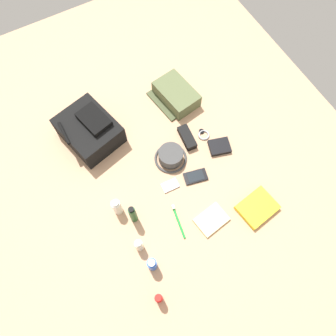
{
  "coord_description": "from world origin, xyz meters",
  "views": [
    {
      "loc": [
        -0.56,
        0.31,
        1.57
      ],
      "look_at": [
        0.0,
        0.0,
        0.04
      ],
      "focal_mm": 34.88,
      "sensor_mm": 36.0,
      "label": 1
    }
  ],
  "objects_px": {
    "toothpaste_tube": "(117,207)",
    "sunglasses_case": "(187,138)",
    "cell_phone": "(196,177)",
    "shampoo_bottle": "(133,214)",
    "toiletry_pouch": "(176,95)",
    "deodorant_spray": "(152,264)",
    "backpack": "(89,130)",
    "wristwatch": "(204,134)",
    "toothbrush": "(178,219)",
    "sunscreen_spray": "(159,298)",
    "lotion_bottle": "(139,245)",
    "notepad": "(211,220)",
    "media_player": "(170,185)",
    "wallet": "(219,147)",
    "bucket_hat": "(171,156)",
    "paperback_novel": "(257,208)"
  },
  "relations": [
    {
      "from": "toothpaste_tube",
      "to": "sunglasses_case",
      "type": "bearing_deg",
      "value": -70.17
    },
    {
      "from": "cell_phone",
      "to": "shampoo_bottle",
      "type": "bearing_deg",
      "value": 96.54
    },
    {
      "from": "toiletry_pouch",
      "to": "deodorant_spray",
      "type": "bearing_deg",
      "value": 143.83
    },
    {
      "from": "sunglasses_case",
      "to": "deodorant_spray",
      "type": "bearing_deg",
      "value": 142.12
    },
    {
      "from": "backpack",
      "to": "toothpaste_tube",
      "type": "height_order",
      "value": "backpack"
    },
    {
      "from": "wristwatch",
      "to": "toothbrush",
      "type": "xyz_separation_m",
      "value": [
        -0.34,
        0.36,
        0.0
      ]
    },
    {
      "from": "sunscreen_spray",
      "to": "lotion_bottle",
      "type": "xyz_separation_m",
      "value": [
        0.24,
        -0.03,
        -0.0
      ]
    },
    {
      "from": "deodorant_spray",
      "to": "notepad",
      "type": "distance_m",
      "value": 0.36
    },
    {
      "from": "media_player",
      "to": "wallet",
      "type": "xyz_separation_m",
      "value": [
        0.06,
        -0.34,
        0.01
      ]
    },
    {
      "from": "bucket_hat",
      "to": "toothpaste_tube",
      "type": "distance_m",
      "value": 0.38
    },
    {
      "from": "paperback_novel",
      "to": "wallet",
      "type": "relative_size",
      "value": 1.81
    },
    {
      "from": "backpack",
      "to": "wristwatch",
      "type": "distance_m",
      "value": 0.61
    },
    {
      "from": "toothbrush",
      "to": "toiletry_pouch",
      "type": "bearing_deg",
      "value": -28.78
    },
    {
      "from": "wallet",
      "to": "paperback_novel",
      "type": "bearing_deg",
      "value": -165.8
    },
    {
      "from": "bucket_hat",
      "to": "notepad",
      "type": "relative_size",
      "value": 1.14
    },
    {
      "from": "sunglasses_case",
      "to": "sunscreen_spray",
      "type": "bearing_deg",
      "value": 146.77
    },
    {
      "from": "backpack",
      "to": "paperback_novel",
      "type": "xyz_separation_m",
      "value": [
        -0.77,
        -0.55,
        -0.06
      ]
    },
    {
      "from": "backpack",
      "to": "lotion_bottle",
      "type": "bearing_deg",
      "value": 176.09
    },
    {
      "from": "deodorant_spray",
      "to": "paperback_novel",
      "type": "xyz_separation_m",
      "value": [
        -0.01,
        -0.58,
        -0.05
      ]
    },
    {
      "from": "sunscreen_spray",
      "to": "paperback_novel",
      "type": "relative_size",
      "value": 0.59
    },
    {
      "from": "toothbrush",
      "to": "deodorant_spray",
      "type": "bearing_deg",
      "value": 122.58
    },
    {
      "from": "lotion_bottle",
      "to": "media_player",
      "type": "relative_size",
      "value": 1.28
    },
    {
      "from": "backpack",
      "to": "sunscreen_spray",
      "type": "height_order",
      "value": "backpack"
    },
    {
      "from": "cell_phone",
      "to": "notepad",
      "type": "distance_m",
      "value": 0.24
    },
    {
      "from": "bucket_hat",
      "to": "lotion_bottle",
      "type": "bearing_deg",
      "value": 133.16
    },
    {
      "from": "wallet",
      "to": "sunscreen_spray",
      "type": "bearing_deg",
      "value": 145.32
    },
    {
      "from": "bucket_hat",
      "to": "toothbrush",
      "type": "bearing_deg",
      "value": 156.66
    },
    {
      "from": "toothpaste_tube",
      "to": "sunglasses_case",
      "type": "height_order",
      "value": "toothpaste_tube"
    },
    {
      "from": "toiletry_pouch",
      "to": "bucket_hat",
      "type": "relative_size",
      "value": 1.57
    },
    {
      "from": "deodorant_spray",
      "to": "toothpaste_tube",
      "type": "bearing_deg",
      "value": 4.01
    },
    {
      "from": "sunscreen_spray",
      "to": "wristwatch",
      "type": "relative_size",
      "value": 1.67
    },
    {
      "from": "toiletry_pouch",
      "to": "toothpaste_tube",
      "type": "xyz_separation_m",
      "value": [
        -0.43,
        0.57,
        0.02
      ]
    },
    {
      "from": "deodorant_spray",
      "to": "lotion_bottle",
      "type": "xyz_separation_m",
      "value": [
        0.1,
        0.01,
        -0.01
      ]
    },
    {
      "from": "toiletry_pouch",
      "to": "sunglasses_case",
      "type": "distance_m",
      "value": 0.27
    },
    {
      "from": "bucket_hat",
      "to": "cell_phone",
      "type": "distance_m",
      "value": 0.17
    },
    {
      "from": "cell_phone",
      "to": "media_player",
      "type": "bearing_deg",
      "value": 81.12
    },
    {
      "from": "cell_phone",
      "to": "wallet",
      "type": "xyz_separation_m",
      "value": [
        0.08,
        -0.2,
        0.01
      ]
    },
    {
      "from": "toothpaste_tube",
      "to": "lotion_bottle",
      "type": "bearing_deg",
      "value": -177.45
    },
    {
      "from": "lotion_bottle",
      "to": "sunscreen_spray",
      "type": "bearing_deg",
      "value": 173.31
    },
    {
      "from": "toiletry_pouch",
      "to": "paperback_novel",
      "type": "bearing_deg",
      "value": -177.51
    },
    {
      "from": "wallet",
      "to": "wristwatch",
      "type": "bearing_deg",
      "value": 34.71
    },
    {
      "from": "sunglasses_case",
      "to": "paperback_novel",
      "type": "bearing_deg",
      "value": -162.01
    },
    {
      "from": "bucket_hat",
      "to": "shampoo_bottle",
      "type": "relative_size",
      "value": 1.0
    },
    {
      "from": "toiletry_pouch",
      "to": "cell_phone",
      "type": "distance_m",
      "value": 0.49
    },
    {
      "from": "media_player",
      "to": "notepad",
      "type": "height_order",
      "value": "notepad"
    },
    {
      "from": "deodorant_spray",
      "to": "toothpaste_tube",
      "type": "relative_size",
      "value": 0.95
    },
    {
      "from": "deodorant_spray",
      "to": "toothbrush",
      "type": "height_order",
      "value": "deodorant_spray"
    },
    {
      "from": "backpack",
      "to": "notepad",
      "type": "height_order",
      "value": "backpack"
    },
    {
      "from": "deodorant_spray",
      "to": "toiletry_pouch",
      "type": "bearing_deg",
      "value": -36.17
    },
    {
      "from": "backpack",
      "to": "toothbrush",
      "type": "bearing_deg",
      "value": -164.17
    }
  ]
}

